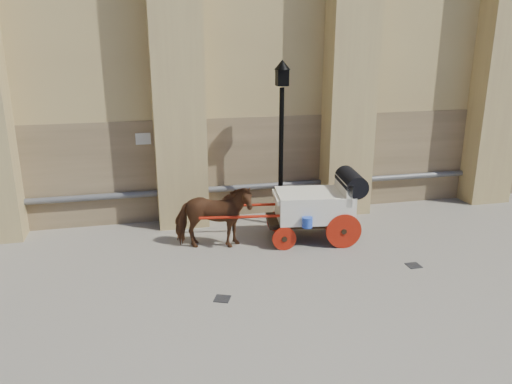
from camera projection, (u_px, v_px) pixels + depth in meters
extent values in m
plane|color=#6C665A|center=(242.00, 274.00, 11.51)|extent=(90.00, 90.00, 0.00)
cube|color=#947A57|center=(278.00, 164.00, 15.36)|extent=(44.00, 0.35, 3.00)
cylinder|color=#59595B|center=(280.00, 185.00, 15.29)|extent=(42.00, 0.18, 0.18)
cube|color=beige|center=(143.00, 139.00, 14.04)|extent=(0.42, 0.04, 0.32)
imported|color=#573018|center=(213.00, 217.00, 12.71)|extent=(2.13, 1.26, 1.68)
cube|color=black|center=(310.00, 220.00, 13.32)|extent=(2.38, 1.33, 0.12)
cube|color=white|center=(314.00, 205.00, 13.21)|extent=(2.11, 1.54, 0.72)
cube|color=white|center=(343.00, 190.00, 13.16)|extent=(0.33, 1.29, 0.57)
cube|color=white|center=(281.00, 197.00, 13.06)|extent=(0.51, 1.17, 0.10)
cylinder|color=black|center=(351.00, 182.00, 13.11)|extent=(0.75, 1.35, 0.58)
cylinder|color=#AF1B0B|center=(344.00, 231.00, 12.81)|extent=(0.92, 0.19, 0.92)
cylinder|color=#AF1B0B|center=(332.00, 214.00, 14.03)|extent=(0.92, 0.19, 0.92)
cylinder|color=#AF1B0B|center=(284.00, 239.00, 12.73)|extent=(0.62, 0.15, 0.62)
cylinder|color=#AF1B0B|center=(278.00, 221.00, 13.94)|extent=(0.62, 0.15, 0.62)
cylinder|color=#AF1B0B|center=(248.00, 217.00, 12.65)|extent=(2.45, 0.41, 0.07)
cylinder|color=#AF1B0B|center=(245.00, 205.00, 13.53)|extent=(2.45, 0.41, 0.07)
cylinder|color=blue|center=(307.00, 222.00, 12.56)|extent=(0.27, 0.27, 0.27)
cylinder|color=black|center=(281.00, 159.00, 14.02)|extent=(0.13, 0.13, 3.94)
cone|color=black|center=(280.00, 218.00, 14.54)|extent=(0.39, 0.39, 0.39)
cube|color=black|center=(282.00, 77.00, 13.36)|extent=(0.31, 0.31, 0.46)
cone|color=black|center=(282.00, 65.00, 13.26)|extent=(0.44, 0.44, 0.26)
cube|color=black|center=(222.00, 299.00, 10.40)|extent=(0.42, 0.42, 0.01)
cube|color=black|center=(414.00, 265.00, 11.93)|extent=(0.32, 0.32, 0.01)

